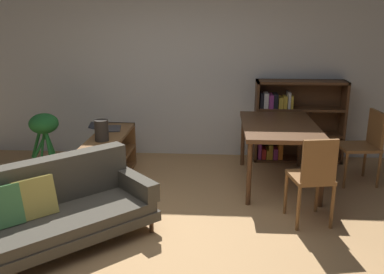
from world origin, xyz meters
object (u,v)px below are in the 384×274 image
at_px(dining_chair_far, 364,143).
at_px(media_console, 110,158).
at_px(open_laptop, 107,128).
at_px(dining_chair_near, 313,175).
at_px(bookshelf, 292,121).
at_px(dining_table, 279,130).
at_px(potted_floor_plant, 45,137).
at_px(desk_speaker, 102,130).
at_px(fabric_couch, 53,208).

bearing_deg(dining_chair_far, media_console, -177.13).
xyz_separation_m(open_laptop, dining_chair_near, (2.45, -1.32, -0.10)).
xyz_separation_m(dining_chair_far, bookshelf, (-0.77, 0.86, 0.06)).
height_order(dining_chair_near, bookshelf, bookshelf).
distance_m(dining_chair_near, dining_chair_far, 1.50).
bearing_deg(dining_table, potted_floor_plant, 176.25).
bearing_deg(open_laptop, desk_speaker, -81.16).
xyz_separation_m(media_console, bookshelf, (2.47, 1.02, 0.28)).
bearing_deg(bookshelf, desk_speaker, -153.10).
bearing_deg(desk_speaker, potted_floor_plant, 152.10).
xyz_separation_m(open_laptop, desk_speaker, (0.08, -0.53, 0.11)).
bearing_deg(media_console, potted_floor_plant, 165.24).
relative_size(media_console, bookshelf, 1.05).
bearing_deg(dining_table, fabric_couch, -144.61).
bearing_deg(open_laptop, potted_floor_plant, -177.69).
distance_m(dining_chair_far, bookshelf, 1.15).
bearing_deg(dining_table, bookshelf, 71.76).
bearing_deg(fabric_couch, desk_speaker, 85.27).
bearing_deg(open_laptop, fabric_couch, -90.86).
distance_m(media_console, open_laptop, 0.45).
xyz_separation_m(media_console, desk_speaker, (-0.01, -0.24, 0.44)).
distance_m(desk_speaker, potted_floor_plant, 1.08).
height_order(media_console, dining_table, dining_table).
relative_size(desk_speaker, dining_chair_far, 0.27).
relative_size(fabric_couch, potted_floor_plant, 2.16).
bearing_deg(desk_speaker, media_console, 86.52).
relative_size(fabric_couch, open_laptop, 3.93).
xyz_separation_m(fabric_couch, dining_chair_near, (2.47, 0.53, 0.18)).
bearing_deg(dining_chair_near, open_laptop, 151.62).
height_order(fabric_couch, bookshelf, bookshelf).
bearing_deg(bookshelf, dining_chair_far, -47.97).
relative_size(dining_chair_far, bookshelf, 0.73).
relative_size(dining_chair_near, dining_chair_far, 1.00).
bearing_deg(desk_speaker, dining_chair_far, 7.10).
bearing_deg(potted_floor_plant, open_laptop, 2.31).
bearing_deg(fabric_couch, dining_chair_near, 12.13).
distance_m(fabric_couch, media_console, 1.58).
relative_size(open_laptop, potted_floor_plant, 0.55).
relative_size(media_console, open_laptop, 2.96).
xyz_separation_m(desk_speaker, dining_table, (2.16, 0.29, -0.03)).
xyz_separation_m(fabric_couch, desk_speaker, (0.11, 1.33, 0.39)).
distance_m(media_console, potted_floor_plant, 1.00).
height_order(open_laptop, desk_speaker, desk_speaker).
xyz_separation_m(potted_floor_plant, dining_chair_far, (4.18, -0.09, 0.03)).
xyz_separation_m(fabric_couch, bookshelf, (2.59, 2.59, 0.23)).
relative_size(media_console, desk_speaker, 5.21).
bearing_deg(dining_table, dining_chair_far, 6.10).
distance_m(media_console, dining_chair_near, 2.58).
xyz_separation_m(open_laptop, dining_chair_far, (3.34, -0.12, -0.11)).
relative_size(desk_speaker, potted_floor_plant, 0.31).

